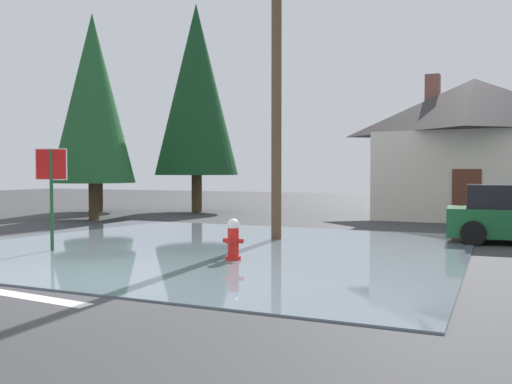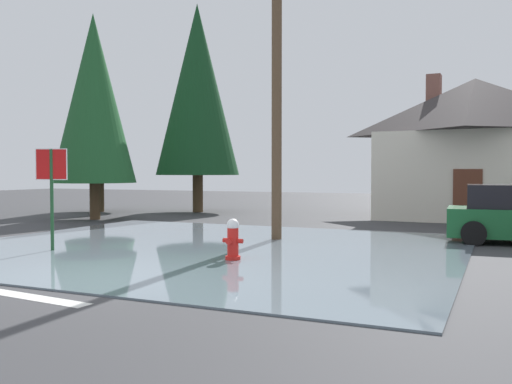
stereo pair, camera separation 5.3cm
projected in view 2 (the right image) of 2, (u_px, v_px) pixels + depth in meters
The scene contains 10 objects.
ground_plane at pixel (104, 279), 10.13m from camera, with size 80.00×80.00×0.10m, color #38383A.
flood_puddle at pixel (204, 247), 13.87m from camera, with size 12.36×10.83×0.03m, color slate.
lane_stop_bar at pixel (11, 294), 8.62m from camera, with size 3.21×0.30×0.01m, color silver.
stop_sign_near at pixel (52, 178), 13.13m from camera, with size 0.69×0.33×2.45m.
fire_hydrant at pixel (233, 240), 11.77m from camera, with size 0.46×0.39×0.91m.
utility_pole at pixel (277, 53), 15.19m from camera, with size 1.60×0.28×9.95m.
house at pixel (474, 146), 22.62m from camera, with size 7.80×6.52×6.15m.
pine_tree_tall_left at pixel (94, 99), 21.91m from camera, with size 3.26×3.26×8.16m.
pine_tree_mid_left at pixel (197, 90), 25.93m from camera, with size 3.90×3.90×9.75m.
pine_tree_short_left at pixel (99, 111), 26.16m from camera, with size 3.23×3.23×8.09m.
Camera 2 is at (6.62, -8.07, 1.90)m, focal length 38.89 mm.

